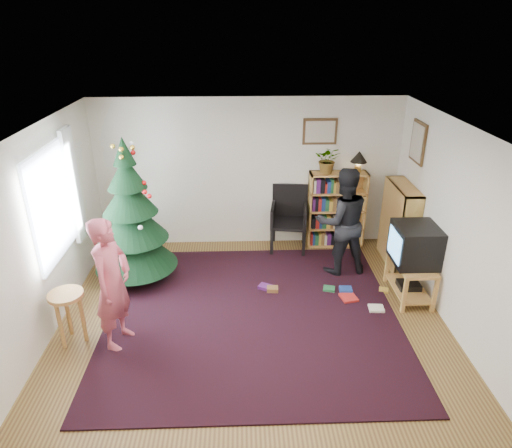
{
  "coord_description": "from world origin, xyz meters",
  "views": [
    {
      "loc": [
        -0.13,
        -4.71,
        3.64
      ],
      "look_at": [
        0.07,
        0.82,
        1.1
      ],
      "focal_mm": 32.0,
      "sensor_mm": 36.0,
      "label": 1
    }
  ],
  "objects_px": {
    "picture_back": "(320,131)",
    "picture_right": "(418,142)",
    "armchair": "(288,214)",
    "potted_plant": "(328,160)",
    "stool": "(67,304)",
    "tv_stand": "(410,276)",
    "christmas_tree": "(132,224)",
    "crt_tv": "(415,244)",
    "table_lamp": "(359,158)",
    "bookshelf_back": "(336,209)",
    "bookshelf_right": "(399,224)",
    "person_by_chair": "(342,222)",
    "person_standing": "(112,284)"
  },
  "relations": [
    {
      "from": "picture_back",
      "to": "picture_right",
      "type": "height_order",
      "value": "picture_right"
    },
    {
      "from": "picture_back",
      "to": "armchair",
      "type": "xyz_separation_m",
      "value": [
        -0.48,
        -0.16,
        -1.37
      ]
    },
    {
      "from": "picture_back",
      "to": "potted_plant",
      "type": "distance_m",
      "value": 0.47
    },
    {
      "from": "stool",
      "to": "tv_stand",
      "type": "bearing_deg",
      "value": 10.53
    },
    {
      "from": "potted_plant",
      "to": "armchair",
      "type": "bearing_deg",
      "value": -177.95
    },
    {
      "from": "christmas_tree",
      "to": "potted_plant",
      "type": "xyz_separation_m",
      "value": [
        2.98,
        1.03,
        0.62
      ]
    },
    {
      "from": "crt_tv",
      "to": "tv_stand",
      "type": "bearing_deg",
      "value": -0.0
    },
    {
      "from": "armchair",
      "to": "table_lamp",
      "type": "bearing_deg",
      "value": 9.01
    },
    {
      "from": "picture_back",
      "to": "stool",
      "type": "bearing_deg",
      "value": -142.13
    },
    {
      "from": "armchair",
      "to": "table_lamp",
      "type": "height_order",
      "value": "table_lamp"
    },
    {
      "from": "crt_tv",
      "to": "stool",
      "type": "bearing_deg",
      "value": -169.47
    },
    {
      "from": "picture_back",
      "to": "tv_stand",
      "type": "distance_m",
      "value": 2.64
    },
    {
      "from": "christmas_tree",
      "to": "stool",
      "type": "height_order",
      "value": "christmas_tree"
    },
    {
      "from": "bookshelf_back",
      "to": "bookshelf_right",
      "type": "bearing_deg",
      "value": -37.33
    },
    {
      "from": "christmas_tree",
      "to": "crt_tv",
      "type": "xyz_separation_m",
      "value": [
        3.91,
        -0.62,
        -0.09
      ]
    },
    {
      "from": "bookshelf_right",
      "to": "person_by_chair",
      "type": "xyz_separation_m",
      "value": [
        -0.96,
        -0.26,
        0.17
      ]
    },
    {
      "from": "picture_back",
      "to": "stool",
      "type": "relative_size",
      "value": 0.81
    },
    {
      "from": "armchair",
      "to": "bookshelf_right",
      "type": "bearing_deg",
      "value": -12.77
    },
    {
      "from": "person_by_chair",
      "to": "table_lamp",
      "type": "distance_m",
      "value": 1.22
    },
    {
      "from": "picture_back",
      "to": "bookshelf_back",
      "type": "relative_size",
      "value": 0.42
    },
    {
      "from": "picture_back",
      "to": "picture_right",
      "type": "bearing_deg",
      "value": -28.69
    },
    {
      "from": "crt_tv",
      "to": "potted_plant",
      "type": "xyz_separation_m",
      "value": [
        -0.93,
        1.65,
        0.7
      ]
    },
    {
      "from": "bookshelf_right",
      "to": "tv_stand",
      "type": "relative_size",
      "value": 1.55
    },
    {
      "from": "christmas_tree",
      "to": "person_standing",
      "type": "bearing_deg",
      "value": -87.16
    },
    {
      "from": "crt_tv",
      "to": "table_lamp",
      "type": "bearing_deg",
      "value": 104.73
    },
    {
      "from": "picture_back",
      "to": "person_by_chair",
      "type": "distance_m",
      "value": 1.54
    },
    {
      "from": "crt_tv",
      "to": "stool",
      "type": "xyz_separation_m",
      "value": [
        -4.42,
        -0.82,
        -0.29
      ]
    },
    {
      "from": "picture_back",
      "to": "crt_tv",
      "type": "height_order",
      "value": "picture_back"
    },
    {
      "from": "bookshelf_back",
      "to": "person_by_chair",
      "type": "height_order",
      "value": "person_by_chair"
    },
    {
      "from": "bookshelf_right",
      "to": "person_by_chair",
      "type": "relative_size",
      "value": 0.78
    },
    {
      "from": "table_lamp",
      "to": "tv_stand",
      "type": "bearing_deg",
      "value": -75.18
    },
    {
      "from": "person_standing",
      "to": "potted_plant",
      "type": "xyz_separation_m",
      "value": [
        2.91,
        2.51,
        0.7
      ]
    },
    {
      "from": "picture_back",
      "to": "person_by_chair",
      "type": "xyz_separation_m",
      "value": [
        0.23,
        -1.05,
        -1.11
      ]
    },
    {
      "from": "stool",
      "to": "crt_tv",
      "type": "bearing_deg",
      "value": 10.53
    },
    {
      "from": "christmas_tree",
      "to": "person_by_chair",
      "type": "bearing_deg",
      "value": 2.25
    },
    {
      "from": "picture_back",
      "to": "stool",
      "type": "xyz_separation_m",
      "value": [
        -3.35,
        -2.6,
        -1.42
      ]
    },
    {
      "from": "christmas_tree",
      "to": "bookshelf_right",
      "type": "distance_m",
      "value": 4.06
    },
    {
      "from": "christmas_tree",
      "to": "tv_stand",
      "type": "xyz_separation_m",
      "value": [
        3.92,
        -0.62,
        -0.59
      ]
    },
    {
      "from": "stool",
      "to": "bookshelf_right",
      "type": "bearing_deg",
      "value": 21.81
    },
    {
      "from": "picture_right",
      "to": "person_by_chair",
      "type": "bearing_deg",
      "value": -163.73
    },
    {
      "from": "picture_right",
      "to": "stool",
      "type": "height_order",
      "value": "picture_right"
    },
    {
      "from": "bookshelf_right",
      "to": "crt_tv",
      "type": "xyz_separation_m",
      "value": [
        -0.12,
        -1.0,
        0.15
      ]
    },
    {
      "from": "christmas_tree",
      "to": "person_standing",
      "type": "distance_m",
      "value": 1.49
    },
    {
      "from": "crt_tv",
      "to": "potted_plant",
      "type": "distance_m",
      "value": 2.02
    },
    {
      "from": "stool",
      "to": "picture_back",
      "type": "bearing_deg",
      "value": 37.87
    },
    {
      "from": "tv_stand",
      "to": "potted_plant",
      "type": "xyz_separation_m",
      "value": [
        -0.94,
        1.65,
        1.2
      ]
    },
    {
      "from": "potted_plant",
      "to": "person_by_chair",
      "type": "bearing_deg",
      "value": -84.14
    },
    {
      "from": "tv_stand",
      "to": "armchair",
      "type": "height_order",
      "value": "armchair"
    },
    {
      "from": "stool",
      "to": "potted_plant",
      "type": "distance_m",
      "value": 4.39
    },
    {
      "from": "person_standing",
      "to": "bookshelf_back",
      "type": "bearing_deg",
      "value": -35.59
    }
  ]
}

